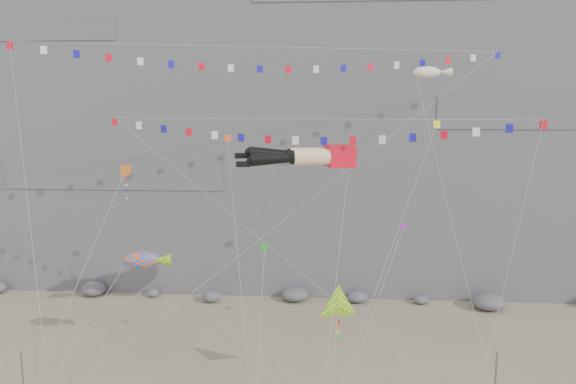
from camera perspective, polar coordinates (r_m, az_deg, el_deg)
The scene contains 14 objects.
cliff at distance 67.33m, azimuth 1.56°, elevation 14.14°, with size 80.00×28.00×50.00m, color slate.
talus_boulders at distance 55.03m, azimuth 0.71°, elevation -10.38°, with size 60.00×3.00×1.20m, color slate, non-canonical shape.
anchor_pole_left at distance 40.08m, azimuth -25.33°, elevation -16.84°, with size 0.12×0.12×3.67m, color slate.
legs_kite at distance 39.06m, azimuth 2.01°, elevation 3.65°, with size 8.47×15.09×20.35m.
flag_banner_upper at distance 44.33m, azimuth -1.45°, elevation 14.48°, with size 36.39×17.45×29.16m.
flag_banner_lower at distance 38.30m, azimuth 2.24°, elevation 7.39°, with size 29.04×8.55×21.30m.
harlequin_kite at distance 39.79m, azimuth -16.23°, elevation 2.00°, with size 5.68×6.98×16.18m.
fish_windsock at distance 41.03m, azimuth -14.63°, elevation -6.70°, with size 7.32×6.54×10.94m.
delta_kite at distance 35.40m, azimuth 5.17°, elevation -11.49°, with size 2.72×7.80×9.55m.
blimp_windsock at distance 46.37m, azimuth 13.97°, elevation 11.64°, with size 4.99×12.65×24.44m.
small_kite_a at distance 41.62m, azimuth -6.11°, elevation 4.86°, with size 4.12×13.15×20.79m.
small_kite_b at distance 40.66m, azimuth 11.53°, elevation -3.85°, with size 5.70×10.83×15.27m.
small_kite_c at distance 37.91m, azimuth -2.41°, elevation -6.00°, with size 0.94×9.43×12.72m.
small_kite_d at distance 41.89m, azimuth 14.72°, elevation 6.23°, with size 8.55×12.45×22.32m.
Camera 1 is at (3.20, -34.94, 18.51)m, focal length 35.00 mm.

